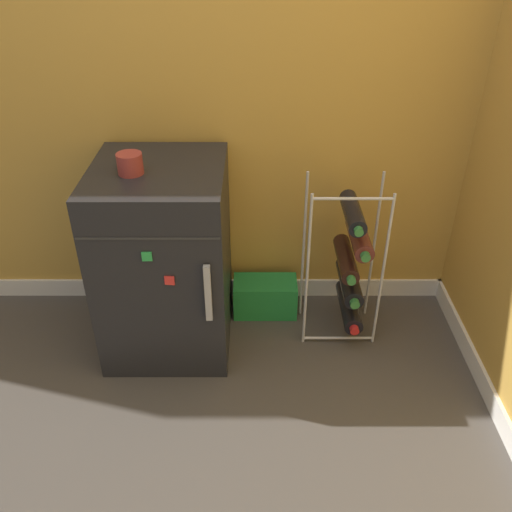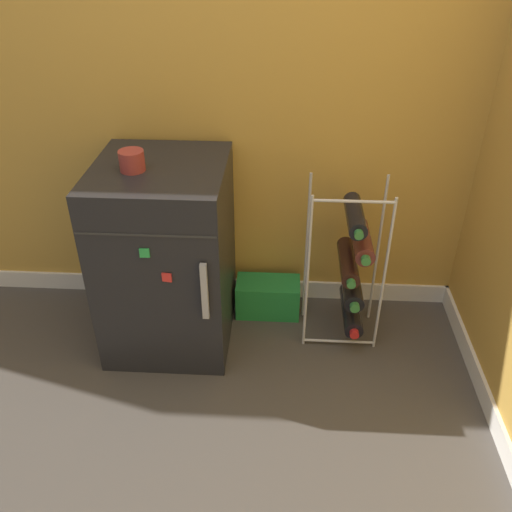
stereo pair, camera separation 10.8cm
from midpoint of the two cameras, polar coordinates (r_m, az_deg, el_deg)
ground_plane at (r=2.30m, az=1.65°, el=-12.16°), size 14.00×14.00×0.00m
wall_back at (r=2.23m, az=1.85°, el=22.91°), size 6.58×0.07×2.50m
mini_fridge at (r=2.27m, az=-10.72°, el=-0.34°), size 0.51×0.57×0.80m
wine_rack at (r=2.32m, az=8.75°, el=-0.89°), size 0.32×0.33×0.73m
soda_box at (r=2.55m, az=-0.13°, el=-4.30°), size 0.29×0.16×0.17m
fridge_top_cup at (r=2.05m, az=-14.49°, el=9.38°), size 0.09×0.09×0.08m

